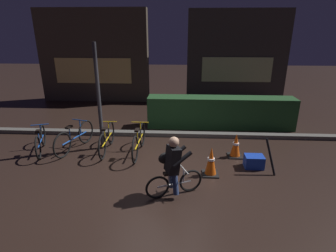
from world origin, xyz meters
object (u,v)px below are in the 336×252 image
(cyclist, at_px, (173,166))
(closed_umbrella, at_px, (271,157))
(street_post, at_px, (99,98))
(traffic_cone_far, at_px, (236,146))
(parked_bike_leftmost, at_px, (41,141))
(parked_bike_center_left, at_px, (107,139))
(traffic_cone_near, at_px, (211,161))
(parked_bike_center_right, at_px, (139,141))
(blue_crate, at_px, (254,162))
(parked_bike_left_mid, at_px, (75,138))

(cyclist, height_order, closed_umbrella, cyclist)
(street_post, height_order, cyclist, street_post)
(traffic_cone_far, bearing_deg, parked_bike_leftmost, -179.97)
(parked_bike_center_left, relative_size, closed_umbrella, 1.93)
(cyclist, relative_size, closed_umbrella, 1.47)
(parked_bike_leftmost, xyz_separation_m, traffic_cone_far, (5.15, 0.00, -0.02))
(parked_bike_leftmost, height_order, parked_bike_center_left, parked_bike_center_left)
(street_post, relative_size, parked_bike_leftmost, 1.97)
(traffic_cone_near, bearing_deg, cyclist, -135.12)
(street_post, relative_size, traffic_cone_far, 4.53)
(street_post, bearing_deg, parked_bike_center_right, -15.71)
(blue_crate, bearing_deg, parked_bike_center_right, 168.12)
(parked_bike_center_left, xyz_separation_m, traffic_cone_near, (2.68, -1.12, -0.02))
(parked_bike_left_mid, distance_m, cyclist, 3.39)
(blue_crate, distance_m, closed_umbrella, 0.46)
(cyclist, bearing_deg, parked_bike_left_mid, 120.74)
(street_post, bearing_deg, parked_bike_left_mid, -168.38)
(traffic_cone_far, height_order, blue_crate, traffic_cone_far)
(parked_bike_leftmost, relative_size, traffic_cone_far, 2.30)
(parked_bike_left_mid, bearing_deg, traffic_cone_near, -92.35)
(blue_crate, xyz_separation_m, closed_umbrella, (0.28, -0.25, 0.26))
(street_post, bearing_deg, blue_crate, -12.94)
(parked_bike_left_mid, bearing_deg, parked_bike_leftmost, 118.17)
(parked_bike_center_left, distance_m, closed_umbrella, 4.14)
(parked_bike_leftmost, distance_m, parked_bike_left_mid, 0.88)
(parked_bike_leftmost, relative_size, parked_bike_left_mid, 0.88)
(street_post, xyz_separation_m, blue_crate, (3.92, -0.90, -1.27))
(closed_umbrella, bearing_deg, parked_bike_center_left, 33.79)
(traffic_cone_near, relative_size, cyclist, 0.54)
(traffic_cone_far, bearing_deg, parked_bike_center_left, 177.31)
(parked_bike_leftmost, bearing_deg, cyclist, -136.10)
(street_post, xyz_separation_m, parked_bike_leftmost, (-1.57, -0.34, -1.10))
(traffic_cone_near, height_order, blue_crate, traffic_cone_near)
(parked_bike_leftmost, xyz_separation_m, blue_crate, (5.49, -0.56, -0.17))
(traffic_cone_near, height_order, traffic_cone_far, traffic_cone_near)
(blue_crate, bearing_deg, parked_bike_leftmost, 174.16)
(parked_bike_center_left, bearing_deg, traffic_cone_far, -94.34)
(closed_umbrella, bearing_deg, parked_bike_left_mid, 35.86)
(parked_bike_leftmost, relative_size, parked_bike_center_right, 0.83)
(traffic_cone_near, height_order, cyclist, cyclist)
(street_post, distance_m, blue_crate, 4.21)
(parked_bike_leftmost, distance_m, cyclist, 4.03)
(street_post, relative_size, parked_bike_center_left, 1.73)
(blue_crate, relative_size, cyclist, 0.35)
(parked_bike_center_right, height_order, traffic_cone_far, parked_bike_center_right)
(blue_crate, relative_size, closed_umbrella, 0.52)
(parked_bike_left_mid, height_order, parked_bike_center_left, parked_bike_left_mid)
(parked_bike_left_mid, distance_m, parked_bike_center_right, 1.78)
(blue_crate, bearing_deg, traffic_cone_near, -159.37)
(traffic_cone_near, relative_size, traffic_cone_far, 1.08)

